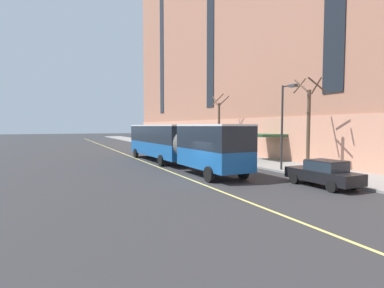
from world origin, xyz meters
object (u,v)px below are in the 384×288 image
object	(u,v)px
city_bus	(175,142)
street_tree_mid_block	(308,122)
street_tree_far_uptown	(219,125)
street_lamp	(284,118)
parked_car_green_0	(156,144)
parked_car_darkgray_1	(171,146)
parked_car_black_3	(323,173)

from	to	relation	value
city_bus	street_tree_mid_block	distance (m)	11.14
city_bus	street_tree_far_uptown	world-z (taller)	street_tree_far_uptown
city_bus	street_lamp	xyz separation A→B (m)	(6.18, -6.96, 2.03)
street_tree_mid_block	street_lamp	distance (m)	1.83
parked_car_green_0	parked_car_darkgray_1	bearing A→B (deg)	-90.51
parked_car_green_0	parked_car_darkgray_1	distance (m)	6.50
parked_car_darkgray_1	street_lamp	world-z (taller)	street_lamp
parked_car_green_0	street_tree_far_uptown	xyz separation A→B (m)	(3.33, -13.28, 2.89)
parked_car_darkgray_1	street_tree_far_uptown	distance (m)	8.11
parked_car_green_0	parked_car_black_3	size ratio (longest dim) A/B	1.09
parked_car_darkgray_1	parked_car_black_3	distance (m)	24.88
parked_car_green_0	street_lamp	world-z (taller)	street_lamp
city_bus	street_lamp	bearing A→B (deg)	-48.38
city_bus	street_tree_mid_block	size ratio (longest dim) A/B	2.74
city_bus	parked_car_darkgray_1	bearing A→B (deg)	70.43
street_lamp	parked_car_green_0	bearing A→B (deg)	93.66
street_tree_mid_block	parked_car_green_0	bearing A→B (deg)	96.97
city_bus	parked_car_green_0	world-z (taller)	city_bus
parked_car_darkgray_1	street_tree_far_uptown	size ratio (longest dim) A/B	0.66
street_lamp	parked_car_darkgray_1	bearing A→B (deg)	95.04
street_tree_mid_block	parked_car_black_3	bearing A→B (deg)	-127.46
parked_car_green_0	street_lamp	bearing A→B (deg)	-86.34
parked_car_darkgray_1	street_lamp	bearing A→B (deg)	-84.96
parked_car_darkgray_1	street_lamp	size ratio (longest dim) A/B	0.74
parked_car_darkgray_1	parked_car_black_3	bearing A→B (deg)	-90.37
parked_car_darkgray_1	parked_car_green_0	bearing A→B (deg)	89.49
parked_car_black_3	street_tree_mid_block	distance (m)	6.51
parked_car_green_0	street_lamp	size ratio (longest dim) A/B	0.73
parked_car_darkgray_1	street_tree_mid_block	world-z (taller)	street_tree_mid_block
city_bus	parked_car_green_0	distance (m)	19.62
parked_car_black_3	street_tree_far_uptown	xyz separation A→B (m)	(3.55, 18.09, 2.89)
parked_car_green_0	parked_car_darkgray_1	world-z (taller)	same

